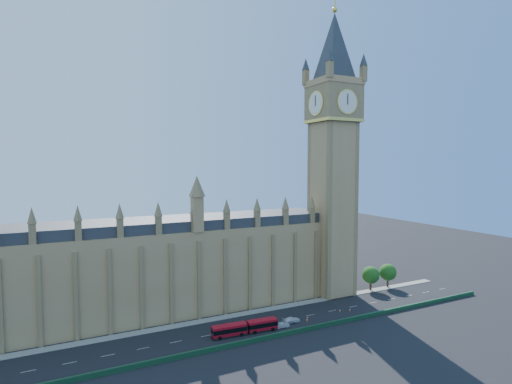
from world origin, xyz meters
name	(u,v)px	position (x,y,z in m)	size (l,w,h in m)	color
ground	(249,327)	(0.00, 0.00, 0.00)	(400.00, 400.00, 0.00)	black
palace_westminster	(138,269)	(-25.00, 22.00, 13.86)	(120.00, 20.00, 28.00)	#A68050
elizabeth_tower	(333,133)	(38.00, 13.99, 54.56)	(20.59, 20.59, 105.00)	#A68050
bridge_parapet	(264,338)	(0.00, -9.00, 0.60)	(160.00, 0.60, 1.20)	#1E4C2D
kerb_north	(235,315)	(0.00, 9.50, 0.08)	(160.00, 3.00, 0.16)	gray
tree_east_near	(371,274)	(52.22, 10.08, 5.64)	(6.00, 6.00, 8.50)	#382619
tree_east_far	(388,272)	(60.22, 10.08, 5.64)	(6.00, 6.00, 8.50)	#382619
red_bus	(245,328)	(-2.59, -3.26, 1.59)	(17.86, 3.91, 3.01)	#AD0B1A
car_grey	(271,325)	(5.52, -2.79, 0.79)	(1.86, 4.62, 1.57)	#3F4246
car_silver	(282,325)	(8.07, -4.16, 0.69)	(1.46, 4.17, 1.38)	#B1B4BA
car_white	(292,320)	(12.15, -2.32, 0.76)	(2.12, 5.21, 1.51)	silver
cone_a	(340,311)	(29.37, -1.83, 0.37)	(0.57, 0.57, 0.75)	black
cone_b	(307,318)	(17.61, -2.06, 0.33)	(0.52, 0.52, 0.67)	black
cone_c	(350,310)	(32.36, -2.74, 0.36)	(0.51, 0.51, 0.72)	black
cone_d	(307,320)	(16.58, -3.40, 0.36)	(0.52, 0.52, 0.74)	black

